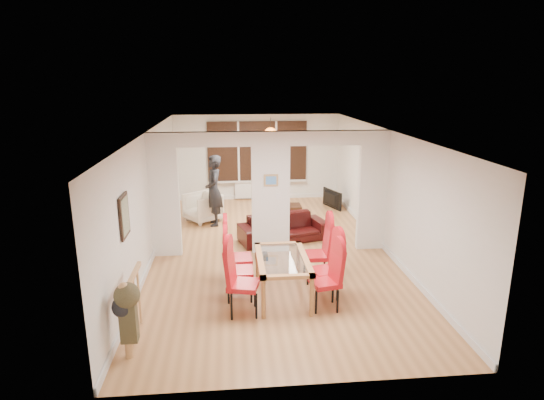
{
  "coord_description": "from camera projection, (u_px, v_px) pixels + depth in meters",
  "views": [
    {
      "loc": [
        -0.84,
        -9.24,
        3.64
      ],
      "look_at": [
        0.09,
        0.6,
        0.99
      ],
      "focal_mm": 30.0,
      "sensor_mm": 36.0,
      "label": 1
    }
  ],
  "objects": [
    {
      "name": "coffee_table",
      "position": [
        282.0,
        209.0,
        12.59
      ],
      "size": [
        1.13,
        0.68,
        0.24
      ],
      "primitive_type": null,
      "rotation": [
        0.0,
        0.0,
        -0.14
      ],
      "color": "#331C11",
      "rests_on": "floor"
    },
    {
      "name": "television",
      "position": [
        329.0,
        199.0,
        13.11
      ],
      "size": [
        0.9,
        0.43,
        0.53
      ],
      "primitive_type": "imported",
      "rotation": [
        0.0,
        0.0,
        1.93
      ],
      "color": "black",
      "rests_on": "floor"
    },
    {
      "name": "room_walls",
      "position": [
        271.0,
        193.0,
        9.56
      ],
      "size": [
        5.0,
        9.0,
        2.6
      ],
      "primitive_type": null,
      "color": "silver",
      "rests_on": "floor"
    },
    {
      "name": "floor",
      "position": [
        271.0,
        251.0,
        9.9
      ],
      "size": [
        5.0,
        9.0,
        0.01
      ],
      "primitive_type": "cube",
      "color": "#B57C49",
      "rests_on": "ground"
    },
    {
      "name": "bay_window_blinds",
      "position": [
        257.0,
        151.0,
        13.78
      ],
      "size": [
        3.0,
        0.08,
        1.8
      ],
      "primitive_type": "cube",
      "color": "black",
      "rests_on": "room_walls"
    },
    {
      "name": "bowl",
      "position": [
        278.0,
        204.0,
        12.6
      ],
      "size": [
        0.23,
        0.23,
        0.06
      ],
      "primitive_type": "imported",
      "color": "#331C11",
      "rests_on": "coffee_table"
    },
    {
      "name": "shoes",
      "position": [
        262.0,
        257.0,
        9.43
      ],
      "size": [
        0.25,
        0.28,
        0.11
      ],
      "primitive_type": null,
      "color": "black",
      "rests_on": "floor"
    },
    {
      "name": "dining_table",
      "position": [
        282.0,
        277.0,
        7.75
      ],
      "size": [
        0.86,
        1.53,
        0.72
      ],
      "primitive_type": null,
      "color": "#B07541",
      "rests_on": "floor"
    },
    {
      "name": "armchair",
      "position": [
        203.0,
        207.0,
        11.89
      ],
      "size": [
        1.12,
        1.13,
        0.74
      ],
      "primitive_type": "imported",
      "rotation": [
        0.0,
        0.0,
        -0.94
      ],
      "color": "beige",
      "rests_on": "floor"
    },
    {
      "name": "dining_chair_lb",
      "position": [
        239.0,
        267.0,
        7.64
      ],
      "size": [
        0.46,
        0.46,
        1.15
      ],
      "primitive_type": null,
      "rotation": [
        0.0,
        0.0,
        -0.01
      ],
      "color": "red",
      "rests_on": "floor"
    },
    {
      "name": "dining_chair_rc",
      "position": [
        317.0,
        251.0,
        8.33
      ],
      "size": [
        0.47,
        0.47,
        1.16
      ],
      "primitive_type": null,
      "rotation": [
        0.0,
        0.0,
        0.01
      ],
      "color": "red",
      "rests_on": "floor"
    },
    {
      "name": "radiator",
      "position": [
        258.0,
        190.0,
        14.05
      ],
      "size": [
        1.4,
        0.08,
        0.5
      ],
      "primitive_type": "cube",
      "color": "white",
      "rests_on": "floor"
    },
    {
      "name": "wall_poster",
      "position": [
        124.0,
        216.0,
        6.95
      ],
      "size": [
        0.04,
        0.52,
        0.67
      ],
      "primitive_type": "cube",
      "color": "gray",
      "rests_on": "room_walls"
    },
    {
      "name": "dining_chair_ra",
      "position": [
        325.0,
        278.0,
        7.3
      ],
      "size": [
        0.51,
        0.51,
        1.07
      ],
      "primitive_type": null,
      "rotation": [
        0.0,
        0.0,
        0.21
      ],
      "color": "red",
      "rests_on": "floor"
    },
    {
      "name": "stair_newel",
      "position": [
        134.0,
        302.0,
        6.48
      ],
      "size": [
        0.4,
        1.2,
        1.1
      ],
      "primitive_type": null,
      "color": "tan",
      "rests_on": "floor"
    },
    {
      "name": "person",
      "position": [
        214.0,
        191.0,
        11.45
      ],
      "size": [
        0.7,
        0.5,
        1.8
      ],
      "primitive_type": "imported",
      "rotation": [
        0.0,
        0.0,
        -1.46
      ],
      "color": "black",
      "rests_on": "floor"
    },
    {
      "name": "dining_chair_lc",
      "position": [
        239.0,
        254.0,
        8.16
      ],
      "size": [
        0.49,
        0.49,
        1.18
      ],
      "primitive_type": null,
      "rotation": [
        0.0,
        0.0,
        0.04
      ],
      "color": "red",
      "rests_on": "floor"
    },
    {
      "name": "dining_chair_rb",
      "position": [
        325.0,
        267.0,
        7.71
      ],
      "size": [
        0.52,
        0.52,
        1.09
      ],
      "primitive_type": null,
      "rotation": [
        0.0,
        0.0,
        0.21
      ],
      "color": "red",
      "rests_on": "floor"
    },
    {
      "name": "dining_chair_la",
      "position": [
        243.0,
        280.0,
        7.13
      ],
      "size": [
        0.56,
        0.56,
        1.16
      ],
      "primitive_type": null,
      "rotation": [
        0.0,
        0.0,
        -0.23
      ],
      "color": "red",
      "rests_on": "floor"
    },
    {
      "name": "pillar_photo",
      "position": [
        271.0,
        180.0,
        9.39
      ],
      "size": [
        0.3,
        0.03,
        0.25
      ],
      "primitive_type": "cube",
      "color": "#4C8CD8",
      "rests_on": "divider_wall"
    },
    {
      "name": "divider_wall",
      "position": [
        271.0,
        193.0,
        9.56
      ],
      "size": [
        5.0,
        0.18,
        2.6
      ],
      "primitive_type": "cube",
      "color": "white",
      "rests_on": "floor"
    },
    {
      "name": "sofa",
      "position": [
        283.0,
        228.0,
        10.49
      ],
      "size": [
        2.16,
        1.3,
        0.59
      ],
      "primitive_type": "imported",
      "rotation": [
        0.0,
        0.0,
        0.27
      ],
      "color": "black",
      "rests_on": "floor"
    },
    {
      "name": "bottle",
      "position": [
        288.0,
        201.0,
        12.45
      ],
      "size": [
        0.07,
        0.07,
        0.3
      ],
      "primitive_type": "cylinder",
      "color": "#143F19",
      "rests_on": "coffee_table"
    },
    {
      "name": "pendant_light",
      "position": [
        271.0,
        134.0,
        12.54
      ],
      "size": [
        0.36,
        0.36,
        0.36
      ],
      "primitive_type": "sphere",
      "color": "orange",
      "rests_on": "room_walls"
    }
  ]
}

